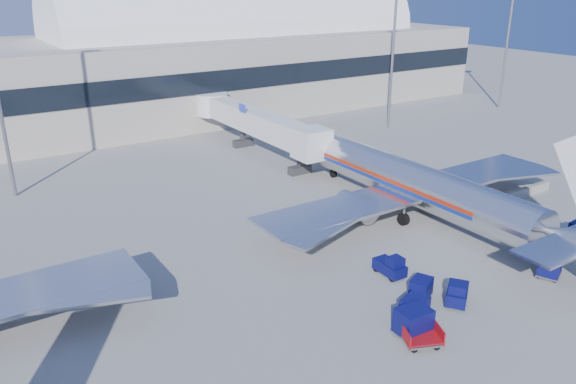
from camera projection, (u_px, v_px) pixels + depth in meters
ground at (365, 262)px, 42.89m from camera, size 260.00×260.00×0.00m
terminal at (25, 78)px, 77.05m from camera, size 170.00×28.15×21.00m
airliner_main at (419, 185)px, 50.48m from camera, size 32.00×37.26×12.07m
jetbridge_near at (251, 120)px, 69.48m from camera, size 4.40×27.50×6.25m
mast_east at (395, 22)px, 76.44m from camera, size 2.00×1.20×22.60m
mast_far_east at (511, 16)px, 89.22m from camera, size 2.00×1.20×22.60m
barrier_near at (496, 201)px, 53.49m from camera, size 3.00×0.55×0.90m
barrier_mid at (517, 194)px, 55.18m from camera, size 3.00×0.55×0.90m
barrier_far at (538, 188)px, 56.87m from camera, size 3.00×0.55×0.90m
tug_lead at (457, 292)px, 37.28m from camera, size 2.85×2.56×1.68m
tug_right at (534, 236)px, 45.74m from camera, size 2.57×2.15×1.50m
tug_left at (391, 266)px, 40.74m from camera, size 1.32×2.54×1.63m
cart_train_a at (421, 288)px, 37.80m from camera, size 2.03×1.84×1.46m
cart_train_b at (414, 309)px, 35.22m from camera, size 2.17×1.88×1.62m
cart_train_c at (413, 322)px, 33.70m from camera, size 2.19×1.71×1.86m
cart_solo_near at (550, 265)px, 40.57m from camera, size 2.36×2.12×1.71m
cart_open_red at (422, 339)px, 33.03m from camera, size 2.61×2.27×0.58m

